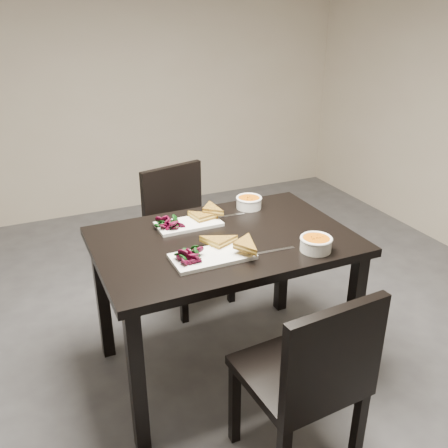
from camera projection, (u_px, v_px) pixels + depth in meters
The scene contains 14 objects.
ground at pixel (176, 395), 2.41m from camera, with size 5.00×5.00×0.00m, color #47474C.
table at pixel (224, 256), 2.35m from camera, with size 1.20×0.80×0.75m.
chair_near at pixel (311, 375), 1.84m from camera, with size 0.45×0.45×0.85m.
chair_far at pixel (183, 227), 3.06m from camera, with size 0.51×0.51×0.85m.
plate_near at pixel (212, 257), 2.12m from camera, with size 0.35×0.18×0.02m, color white.
sandwich_near at pixel (225, 245), 2.14m from camera, with size 0.18×0.13×0.06m, color #A57A22, non-canonical shape.
salad_near at pixel (191, 254), 2.07m from camera, with size 0.11×0.10×0.05m, color black, non-canonical shape.
soup_bowl_near at pixel (316, 243), 2.17m from camera, with size 0.15×0.15×0.07m.
cutlery_near at pixel (276, 250), 2.18m from camera, with size 0.18×0.02×0.00m, color silver.
plate_far at pixel (189, 224), 2.43m from camera, with size 0.32×0.16×0.02m, color white.
sandwich_far at pixel (202, 217), 2.43m from camera, with size 0.16×0.12×0.05m, color #A57A22, non-canonical shape.
salad_far at pixel (169, 222), 2.38m from camera, with size 0.10×0.09×0.04m, color black, non-canonical shape.
soup_bowl_far at pixel (249, 202), 2.63m from camera, with size 0.14×0.14×0.06m.
cutlery_far at pixel (228, 216), 2.54m from camera, with size 0.18×0.02×0.00m, color silver.
Camera 1 is at (-0.54, -1.78, 1.76)m, focal length 39.33 mm.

